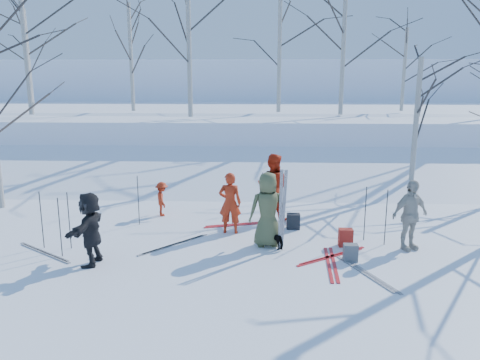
{
  "coord_description": "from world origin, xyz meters",
  "views": [
    {
      "loc": [
        0.48,
        -10.15,
        3.92
      ],
      "look_at": [
        0.0,
        1.5,
        1.3
      ],
      "focal_mm": 35.0,
      "sensor_mm": 36.0,
      "label": 1
    }
  ],
  "objects_px": {
    "dog": "(277,238)",
    "backpack_red": "(346,238)",
    "skier_cream_east": "(410,215)",
    "skier_grey_west": "(90,229)",
    "skier_red_north": "(230,203)",
    "skier_redor_behind": "(273,187)",
    "skier_red_seated": "(162,199)",
    "skier_olive_center": "(268,210)",
    "backpack_dark": "(293,221)",
    "backpack_grey": "(350,253)"
  },
  "relations": [
    {
      "from": "skier_redor_behind",
      "to": "skier_olive_center",
      "type": "bearing_deg",
      "value": 106.3
    },
    {
      "from": "skier_red_north",
      "to": "skier_redor_behind",
      "type": "distance_m",
      "value": 1.61
    },
    {
      "from": "skier_cream_east",
      "to": "dog",
      "type": "xyz_separation_m",
      "value": [
        -2.99,
        -0.02,
        -0.59
      ]
    },
    {
      "from": "dog",
      "to": "backpack_red",
      "type": "relative_size",
      "value": 1.27
    },
    {
      "from": "skier_red_north",
      "to": "skier_cream_east",
      "type": "relative_size",
      "value": 0.96
    },
    {
      "from": "dog",
      "to": "backpack_grey",
      "type": "bearing_deg",
      "value": 117.83
    },
    {
      "from": "backpack_dark",
      "to": "skier_olive_center",
      "type": "bearing_deg",
      "value": -118.72
    },
    {
      "from": "skier_redor_behind",
      "to": "backpack_grey",
      "type": "height_order",
      "value": "skier_redor_behind"
    },
    {
      "from": "skier_olive_center",
      "to": "skier_grey_west",
      "type": "relative_size",
      "value": 1.12
    },
    {
      "from": "backpack_dark",
      "to": "backpack_red",
      "type": "bearing_deg",
      "value": -47.5
    },
    {
      "from": "skier_cream_east",
      "to": "skier_grey_west",
      "type": "bearing_deg",
      "value": 164.66
    },
    {
      "from": "dog",
      "to": "skier_redor_behind",
      "type": "bearing_deg",
      "value": -124.54
    },
    {
      "from": "skier_redor_behind",
      "to": "backpack_dark",
      "type": "bearing_deg",
      "value": 144.98
    },
    {
      "from": "skier_redor_behind",
      "to": "skier_red_seated",
      "type": "distance_m",
      "value": 3.17
    },
    {
      "from": "skier_cream_east",
      "to": "backpack_grey",
      "type": "bearing_deg",
      "value": -176.65
    },
    {
      "from": "skier_olive_center",
      "to": "backpack_dark",
      "type": "distance_m",
      "value": 1.6
    },
    {
      "from": "skier_cream_east",
      "to": "dog",
      "type": "distance_m",
      "value": 3.05
    },
    {
      "from": "skier_red_seated",
      "to": "skier_redor_behind",
      "type": "bearing_deg",
      "value": -113.05
    },
    {
      "from": "dog",
      "to": "backpack_red",
      "type": "distance_m",
      "value": 1.6
    },
    {
      "from": "dog",
      "to": "skier_red_north",
      "type": "bearing_deg",
      "value": -76.99
    },
    {
      "from": "skier_red_north",
      "to": "skier_red_seated",
      "type": "xyz_separation_m",
      "value": [
        -2.02,
        1.4,
        -0.29
      ]
    },
    {
      "from": "dog",
      "to": "skier_olive_center",
      "type": "bearing_deg",
      "value": -63.66
    },
    {
      "from": "skier_redor_behind",
      "to": "skier_cream_east",
      "type": "height_order",
      "value": "skier_redor_behind"
    },
    {
      "from": "skier_olive_center",
      "to": "backpack_grey",
      "type": "relative_size",
      "value": 4.63
    },
    {
      "from": "skier_red_north",
      "to": "skier_cream_east",
      "type": "height_order",
      "value": "skier_cream_east"
    },
    {
      "from": "backpack_dark",
      "to": "skier_redor_behind",
      "type": "bearing_deg",
      "value": 123.89
    },
    {
      "from": "skier_red_seated",
      "to": "backpack_dark",
      "type": "xyz_separation_m",
      "value": [
        3.65,
        -1.02,
        -0.29
      ]
    },
    {
      "from": "skier_olive_center",
      "to": "dog",
      "type": "bearing_deg",
      "value": 143.41
    },
    {
      "from": "skier_redor_behind",
      "to": "skier_grey_west",
      "type": "relative_size",
      "value": 1.18
    },
    {
      "from": "skier_redor_behind",
      "to": "dog",
      "type": "distance_m",
      "value": 2.28
    },
    {
      "from": "skier_redor_behind",
      "to": "skier_red_seated",
      "type": "bearing_deg",
      "value": 16.63
    },
    {
      "from": "dog",
      "to": "backpack_grey",
      "type": "xyz_separation_m",
      "value": [
        1.54,
        -0.75,
        -0.04
      ]
    },
    {
      "from": "skier_redor_behind",
      "to": "dog",
      "type": "relative_size",
      "value": 3.47
    },
    {
      "from": "skier_olive_center",
      "to": "skier_red_seated",
      "type": "height_order",
      "value": "skier_olive_center"
    },
    {
      "from": "skier_red_seated",
      "to": "skier_red_north",
      "type": "bearing_deg",
      "value": -143.38
    },
    {
      "from": "skier_red_north",
      "to": "dog",
      "type": "bearing_deg",
      "value": 142.47
    },
    {
      "from": "skier_red_north",
      "to": "dog",
      "type": "xyz_separation_m",
      "value": [
        1.17,
        -1.01,
        -0.56
      ]
    },
    {
      "from": "skier_olive_center",
      "to": "dog",
      "type": "distance_m",
      "value": 0.7
    },
    {
      "from": "skier_grey_west",
      "to": "backpack_dark",
      "type": "xyz_separation_m",
      "value": [
        4.43,
        2.52,
        -0.58
      ]
    },
    {
      "from": "skier_grey_west",
      "to": "backpack_grey",
      "type": "height_order",
      "value": "skier_grey_west"
    },
    {
      "from": "skier_red_north",
      "to": "skier_redor_behind",
      "type": "height_order",
      "value": "skier_redor_behind"
    },
    {
      "from": "skier_red_north",
      "to": "backpack_red",
      "type": "distance_m",
      "value": 2.95
    },
    {
      "from": "skier_red_north",
      "to": "backpack_red",
      "type": "height_order",
      "value": "skier_red_north"
    },
    {
      "from": "skier_olive_center",
      "to": "skier_red_seated",
      "type": "xyz_separation_m",
      "value": [
        -2.96,
        2.29,
        -0.39
      ]
    },
    {
      "from": "backpack_grey",
      "to": "skier_grey_west",
      "type": "bearing_deg",
      "value": -176.08
    },
    {
      "from": "skier_red_north",
      "to": "dog",
      "type": "distance_m",
      "value": 1.64
    },
    {
      "from": "skier_redor_behind",
      "to": "skier_red_seated",
      "type": "height_order",
      "value": "skier_redor_behind"
    },
    {
      "from": "skier_grey_west",
      "to": "backpack_dark",
      "type": "relative_size",
      "value": 3.92
    },
    {
      "from": "skier_red_north",
      "to": "skier_grey_west",
      "type": "bearing_deg",
      "value": 40.72
    },
    {
      "from": "skier_red_north",
      "to": "skier_olive_center",
      "type": "bearing_deg",
      "value": 139.79
    }
  ]
}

